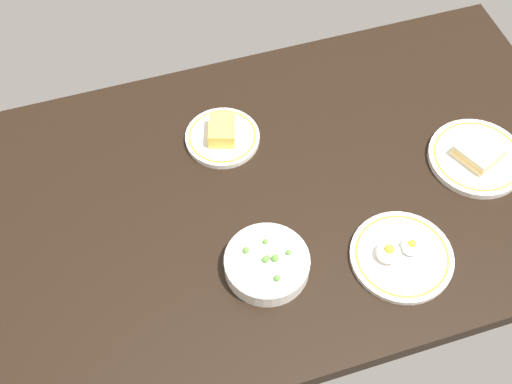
{
  "coord_description": "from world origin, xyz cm",
  "views": [
    {
      "loc": [
        24.77,
        78.89,
        127.81
      ],
      "look_at": [
        0.0,
        0.0,
        6.0
      ],
      "focal_mm": 47.74,
      "sensor_mm": 36.0,
      "label": 1
    }
  ],
  "objects_px": {
    "plate_sandwich": "(477,156)",
    "plate_cheese": "(222,136)",
    "bowl_peas": "(267,263)",
    "plate_eggs": "(401,255)"
  },
  "relations": [
    {
      "from": "plate_cheese",
      "to": "plate_eggs",
      "type": "xyz_separation_m",
      "value": [
        -0.27,
        0.41,
        -0.0
      ]
    },
    {
      "from": "plate_cheese",
      "to": "plate_sandwich",
      "type": "bearing_deg",
      "value": 156.76
    },
    {
      "from": "plate_sandwich",
      "to": "plate_cheese",
      "type": "height_order",
      "value": "plate_cheese"
    },
    {
      "from": "bowl_peas",
      "to": "plate_eggs",
      "type": "xyz_separation_m",
      "value": [
        -0.27,
        0.06,
        -0.01
      ]
    },
    {
      "from": "plate_sandwich",
      "to": "bowl_peas",
      "type": "relative_size",
      "value": 1.25
    },
    {
      "from": "bowl_peas",
      "to": "plate_eggs",
      "type": "relative_size",
      "value": 0.82
    },
    {
      "from": "plate_sandwich",
      "to": "bowl_peas",
      "type": "distance_m",
      "value": 0.55
    },
    {
      "from": "plate_sandwich",
      "to": "plate_eggs",
      "type": "xyz_separation_m",
      "value": [
        0.27,
        0.18,
        -0.0
      ]
    },
    {
      "from": "plate_sandwich",
      "to": "plate_eggs",
      "type": "height_order",
      "value": "plate_eggs"
    },
    {
      "from": "plate_sandwich",
      "to": "bowl_peas",
      "type": "height_order",
      "value": "bowl_peas"
    }
  ]
}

